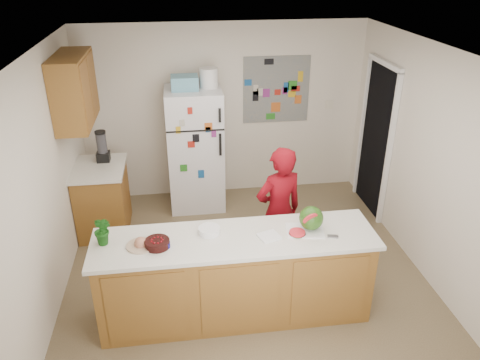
{
  "coord_description": "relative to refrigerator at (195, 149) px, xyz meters",
  "views": [
    {
      "loc": [
        -0.67,
        -4.16,
        3.34
      ],
      "look_at": [
        -0.06,
        0.2,
        1.17
      ],
      "focal_mm": 35.0,
      "sensor_mm": 36.0,
      "label": 1
    }
  ],
  "objects": [
    {
      "name": "floor",
      "position": [
        0.45,
        -1.88,
        -0.86
      ],
      "size": [
        4.0,
        4.5,
        0.02
      ],
      "primitive_type": "cube",
      "color": "brown",
      "rests_on": "ground"
    },
    {
      "name": "wall_back",
      "position": [
        0.45,
        0.38,
        0.4
      ],
      "size": [
        4.0,
        0.02,
        2.5
      ],
      "primitive_type": "cube",
      "color": "beige",
      "rests_on": "ground"
    },
    {
      "name": "wall_left",
      "position": [
        -1.56,
        -1.88,
        0.4
      ],
      "size": [
        0.02,
        4.5,
        2.5
      ],
      "primitive_type": "cube",
      "color": "beige",
      "rests_on": "ground"
    },
    {
      "name": "wall_right",
      "position": [
        2.46,
        -1.88,
        0.4
      ],
      "size": [
        0.02,
        4.5,
        2.5
      ],
      "primitive_type": "cube",
      "color": "beige",
      "rests_on": "ground"
    },
    {
      "name": "ceiling",
      "position": [
        0.45,
        -1.88,
        1.66
      ],
      "size": [
        4.0,
        4.5,
        0.02
      ],
      "primitive_type": "cube",
      "color": "white",
      "rests_on": "wall_back"
    },
    {
      "name": "doorway",
      "position": [
        2.44,
        -0.43,
        0.17
      ],
      "size": [
        0.03,
        0.85,
        2.04
      ],
      "primitive_type": "cube",
      "color": "black",
      "rests_on": "ground"
    },
    {
      "name": "peninsula_base",
      "position": [
        0.25,
        -2.38,
        -0.41
      ],
      "size": [
        2.6,
        0.62,
        0.88
      ],
      "primitive_type": "cube",
      "color": "brown",
      "rests_on": "floor"
    },
    {
      "name": "peninsula_top",
      "position": [
        0.25,
        -2.38,
        0.05
      ],
      "size": [
        2.68,
        0.7,
        0.04
      ],
      "primitive_type": "cube",
      "color": "silver",
      "rests_on": "peninsula_base"
    },
    {
      "name": "side_counter_base",
      "position": [
        -1.24,
        -0.53,
        -0.42
      ],
      "size": [
        0.6,
        0.8,
        0.86
      ],
      "primitive_type": "cube",
      "color": "brown",
      "rests_on": "floor"
    },
    {
      "name": "side_counter_top",
      "position": [
        -1.24,
        -0.53,
        0.03
      ],
      "size": [
        0.64,
        0.84,
        0.04
      ],
      "primitive_type": "cube",
      "color": "silver",
      "rests_on": "side_counter_base"
    },
    {
      "name": "upper_cabinets",
      "position": [
        -1.37,
        -0.58,
        1.05
      ],
      "size": [
        0.35,
        1.0,
        0.8
      ],
      "primitive_type": "cube",
      "color": "brown",
      "rests_on": "wall_left"
    },
    {
      "name": "refrigerator",
      "position": [
        0.0,
        0.0,
        0.0
      ],
      "size": [
        0.75,
        0.7,
        1.7
      ],
      "primitive_type": "cube",
      "color": "silver",
      "rests_on": "floor"
    },
    {
      "name": "fridge_top_bin",
      "position": [
        -0.1,
        0.0,
        0.94
      ],
      "size": [
        0.35,
        0.28,
        0.18
      ],
      "primitive_type": "cube",
      "color": "#5999B2",
      "rests_on": "refrigerator"
    },
    {
      "name": "photo_collage",
      "position": [
        1.2,
        0.36,
        0.7
      ],
      "size": [
        0.95,
        0.01,
        0.95
      ],
      "primitive_type": "cube",
      "color": "slate",
      "rests_on": "wall_back"
    },
    {
      "name": "person",
      "position": [
        0.82,
        -1.7,
        -0.09
      ],
      "size": [
        0.63,
        0.5,
        1.52
      ],
      "primitive_type": "imported",
      "rotation": [
        0.0,
        0.0,
        3.43
      ],
      "color": "#68060E",
      "rests_on": "floor"
    },
    {
      "name": "blender_appliance",
      "position": [
        -1.19,
        -0.35,
        0.24
      ],
      "size": [
        0.13,
        0.13,
        0.38
      ],
      "primitive_type": "cylinder",
      "color": "black",
      "rests_on": "side_counter_top"
    },
    {
      "name": "cutting_board",
      "position": [
        0.92,
        -2.36,
        0.08
      ],
      "size": [
        0.39,
        0.32,
        0.01
      ],
      "primitive_type": "cube",
      "rotation": [
        0.0,
        0.0,
        -0.16
      ],
      "color": "white",
      "rests_on": "peninsula_top"
    },
    {
      "name": "watermelon",
      "position": [
        0.98,
        -2.34,
        0.2
      ],
      "size": [
        0.23,
        0.23,
        0.23
      ],
      "primitive_type": "sphere",
      "color": "#386318",
      "rests_on": "cutting_board"
    },
    {
      "name": "watermelon_slice",
      "position": [
        0.84,
        -2.41,
        0.09
      ],
      "size": [
        0.15,
        0.15,
        0.02
      ],
      "primitive_type": "cylinder",
      "color": "#E43360",
      "rests_on": "cutting_board"
    },
    {
      "name": "cherry_bowl",
      "position": [
        -0.47,
        -2.43,
        0.11
      ],
      "size": [
        0.23,
        0.23,
        0.07
      ],
      "primitive_type": "cylinder",
      "rotation": [
        0.0,
        0.0,
        -0.03
      ],
      "color": "black",
      "rests_on": "peninsula_top"
    },
    {
      "name": "white_bowl",
      "position": [
        0.01,
        -2.27,
        0.1
      ],
      "size": [
        0.27,
        0.27,
        0.06
      ],
      "primitive_type": "cylinder",
      "rotation": [
        0.0,
        0.0,
        0.42
      ],
      "color": "silver",
      "rests_on": "peninsula_top"
    },
    {
      "name": "cobalt_bowl",
      "position": [
        -0.42,
        -2.44,
        0.1
      ],
      "size": [
        0.16,
        0.16,
        0.05
      ],
      "primitive_type": "cylinder",
      "rotation": [
        0.0,
        0.0,
        0.29
      ],
      "color": "#070455",
      "rests_on": "peninsula_top"
    },
    {
      "name": "plate",
      "position": [
        -0.62,
        -2.4,
        0.08
      ],
      "size": [
        0.35,
        0.35,
        0.02
      ],
      "primitive_type": "cylinder",
      "rotation": [
        0.0,
        0.0,
        0.43
      ],
      "color": "beige",
      "rests_on": "peninsula_top"
    },
    {
      "name": "paper_towel",
      "position": [
        0.56,
        -2.42,
        0.08
      ],
      "size": [
        0.23,
        0.22,
        0.02
      ],
      "primitive_type": "cube",
      "rotation": [
        0.0,
        0.0,
        0.34
      ],
      "color": "white",
      "rests_on": "peninsula_top"
    },
    {
      "name": "keys",
      "position": [
        1.16,
        -2.5,
        0.08
      ],
      "size": [
        0.11,
        0.07,
        0.01
      ],
      "primitive_type": "cube",
      "rotation": [
        0.0,
        0.0,
        -0.26
      ],
      "color": "slate",
      "rests_on": "peninsula_top"
    },
    {
      "name": "potted_plant",
      "position": [
        -0.95,
        -2.33,
        0.22
      ],
      "size": [
        0.21,
        0.2,
        0.3
      ],
      "primitive_type": "imported",
      "rotation": [
        0.0,
        0.0,
        5.69
      ],
      "color": "#123D0F",
      "rests_on": "peninsula_top"
    }
  ]
}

